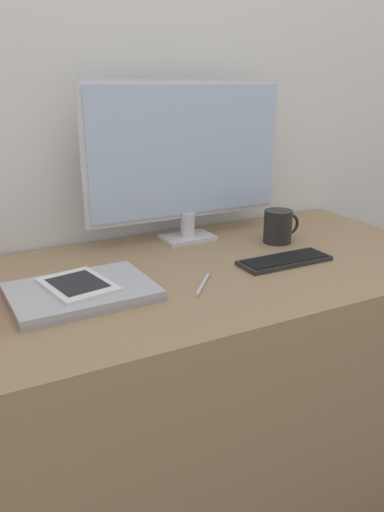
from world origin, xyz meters
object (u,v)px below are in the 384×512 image
object	(u,v)px
laptop	(82,292)
coffee_mug	(278,226)
keyboard	(285,260)
pen	(203,284)
ereader	(78,285)
monitor	(187,156)

from	to	relation	value
laptop	coffee_mug	bearing A→B (deg)	11.27
keyboard	pen	xyz separation A→B (m)	(-0.28, -0.04, -0.00)
keyboard	coffee_mug	size ratio (longest dim) A/B	2.12
keyboard	ereader	size ratio (longest dim) A/B	1.31
keyboard	coffee_mug	distance (m)	0.20
ereader	coffee_mug	xyz separation A→B (m)	(0.67, 0.13, 0.02)
pen	laptop	bearing A→B (deg)	165.13
coffee_mug	laptop	bearing A→B (deg)	-168.73
monitor	pen	size ratio (longest dim) A/B	5.75
keyboard	ereader	distance (m)	0.57
coffee_mug	ereader	bearing A→B (deg)	-169.36
ereader	monitor	bearing A→B (deg)	33.44
monitor	pen	world-z (taller)	monitor
monitor	keyboard	bearing A→B (deg)	-67.23
laptop	coffee_mug	distance (m)	0.68
keyboard	laptop	xyz separation A→B (m)	(-0.57, 0.03, 0.01)
keyboard	ereader	world-z (taller)	ereader
laptop	coffee_mug	size ratio (longest dim) A/B	2.64
pen	coffee_mug	bearing A→B (deg)	28.39
ereader	coffee_mug	distance (m)	0.69
monitor	coffee_mug	bearing A→B (deg)	-34.15
keyboard	coffee_mug	world-z (taller)	coffee_mug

